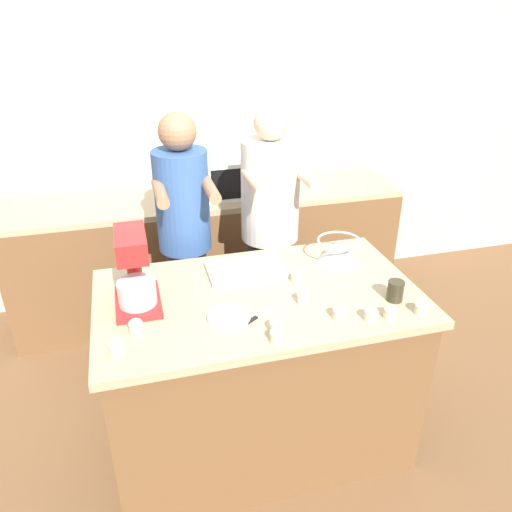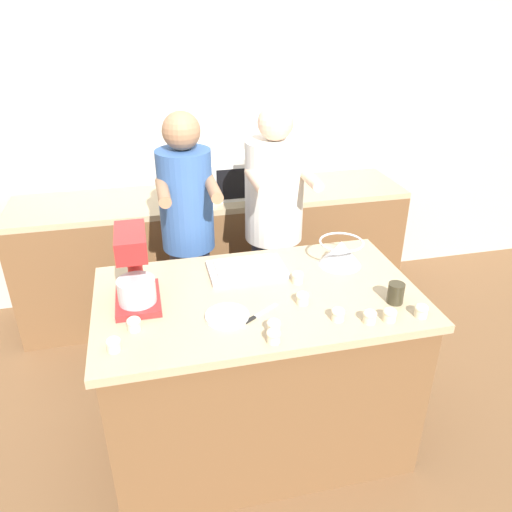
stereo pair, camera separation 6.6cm
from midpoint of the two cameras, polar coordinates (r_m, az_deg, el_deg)
name	(u,v)px [view 1 (the left image)]	position (r m, az deg, el deg)	size (l,w,h in m)	color
ground_plane	(258,436)	(2.96, -0.44, -19.88)	(16.00, 16.00, 0.00)	brown
back_wall	(196,125)	(3.82, -7.42, 14.65)	(10.00, 0.06, 2.70)	#B2ADA3
island_counter	(258,370)	(2.64, -0.48, -12.96)	(1.52, 0.89, 0.93)	brown
back_counter	(209,253)	(3.79, -5.84, 0.35)	(2.80, 0.60, 0.93)	brown
person_left	(186,246)	(2.97, -8.68, 1.19)	(0.32, 0.49, 1.65)	#33384C
person_right	(270,237)	(3.06, 0.97, 2.21)	(0.36, 0.51, 1.67)	#33384C
stand_mixer	(135,274)	(2.28, -14.50, -2.01)	(0.20, 0.30, 0.37)	red
mixing_bowl	(339,251)	(2.63, 8.71, 0.59)	(0.23, 0.23, 0.14)	#BCBCC1
baking_tray	(246,269)	(2.54, -1.91, -1.48)	(0.39, 0.25, 0.04)	silver
microwave_oven	(235,175)	(3.59, -2.95, 9.21)	(0.48, 0.37, 0.26)	silver
drinking_glass	(395,291)	(2.38, 14.87, -3.87)	(0.08, 0.08, 0.10)	#332D1E
small_plate	(229,317)	(2.19, -3.98, -6.95)	(0.19, 0.19, 0.02)	white
knife	(259,315)	(2.21, -0.51, -6.82)	(0.19, 0.13, 0.01)	#BCBCC1
cupcake_0	(339,312)	(2.20, 8.66, -6.38)	(0.06, 0.06, 0.06)	beige
cupcake_1	(277,335)	(2.04, 1.45, -9.04)	(0.06, 0.06, 0.06)	beige
cupcake_2	(297,276)	(2.46, 3.93, -2.31)	(0.06, 0.06, 0.06)	beige
cupcake_3	(276,325)	(2.10, 1.43, -7.93)	(0.06, 0.06, 0.06)	beige
cupcake_4	(303,297)	(2.29, 4.59, -4.68)	(0.06, 0.06, 0.06)	beige
cupcake_5	(371,314)	(2.22, 12.17, -6.50)	(0.06, 0.06, 0.06)	beige
cupcake_6	(116,347)	(2.07, -16.59, -9.90)	(0.06, 0.06, 0.06)	beige
cupcake_7	(136,326)	(2.16, -14.45, -7.73)	(0.06, 0.06, 0.06)	beige
cupcake_8	(391,312)	(2.25, 14.31, -6.21)	(0.06, 0.06, 0.06)	beige
cupcake_9	(421,307)	(2.32, 17.60, -5.61)	(0.06, 0.06, 0.06)	beige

